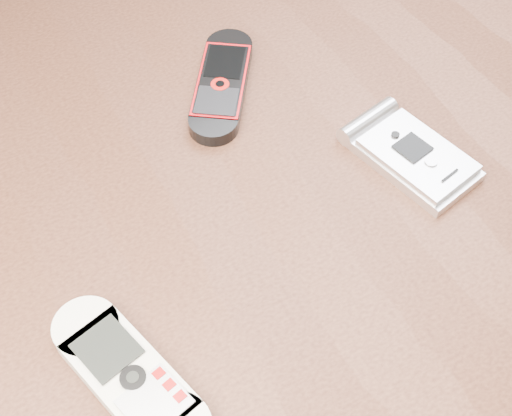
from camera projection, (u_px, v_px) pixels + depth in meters
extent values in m
cube|color=black|center=(251.00, 231.00, 0.58)|extent=(1.20, 0.80, 0.03)
cube|color=black|center=(437.00, 93.00, 1.22)|extent=(0.06, 0.06, 0.71)
cube|color=silver|center=(129.00, 377.00, 0.48)|extent=(0.08, 0.15, 0.02)
cube|color=black|center=(222.00, 84.00, 0.65)|extent=(0.12, 0.14, 0.01)
cube|color=silver|center=(414.00, 156.00, 0.60)|extent=(0.09, 0.13, 0.02)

